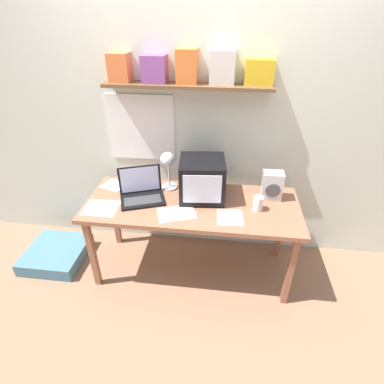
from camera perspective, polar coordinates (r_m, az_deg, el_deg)
name	(u,v)px	position (r m, az deg, el deg)	size (l,w,h in m)	color
ground_plane	(192,268)	(2.77, 0.00, -14.23)	(12.00, 12.00, 0.00)	#90694F
back_wall	(198,109)	(2.46, 1.20, 15.57)	(5.60, 0.24, 2.60)	silver
corner_desk	(192,209)	(2.36, 0.00, -3.33)	(1.65, 0.66, 0.70)	#985F44
crt_monitor	(202,179)	(2.32, 1.93, 2.47)	(0.37, 0.37, 0.32)	black
laptop	(141,191)	(2.39, -9.62, 0.21)	(0.40, 0.35, 0.24)	black
desk_lamp	(168,164)	(2.36, -4.61, 5.30)	(0.13, 0.19, 0.35)	silver
juice_glass	(258,204)	(2.27, 12.44, -2.26)	(0.08, 0.08, 0.11)	white
space_heater	(272,186)	(2.40, 15.02, 1.17)	(0.15, 0.12, 0.23)	silver
loose_paper_near_monitor	(101,208)	(2.36, -16.86, -2.92)	(0.26, 0.22, 0.00)	white
printed_handout	(177,213)	(2.21, -2.95, -4.09)	(0.32, 0.27, 0.00)	white
loose_paper_near_laptop	(230,217)	(2.18, 7.26, -4.84)	(0.20, 0.21, 0.00)	white
open_notebook	(114,185)	(2.63, -14.55, 1.26)	(0.23, 0.22, 0.00)	white
floor_cushion	(57,254)	(3.08, -24.39, -10.68)	(0.51, 0.51, 0.12)	teal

